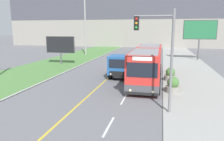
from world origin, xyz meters
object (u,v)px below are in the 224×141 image
at_px(car_distant, 136,56).
at_px(billboard_small, 60,45).
at_px(dump_truck, 123,66).
at_px(planter_round_second, 170,75).
at_px(utility_pole_far, 85,23).
at_px(billboard_large, 200,31).
at_px(planter_round_near, 173,85).
at_px(city_bus, 148,64).
at_px(traffic_light_mast, 161,49).

height_order(car_distant, billboard_small, billboard_small).
height_order(dump_truck, car_distant, dump_truck).
bearing_deg(planter_round_second, utility_pole_far, 129.08).
height_order(utility_pole_far, billboard_large, utility_pole_far).
height_order(planter_round_near, planter_round_second, planter_round_second).
distance_m(city_bus, car_distant, 14.16).
bearing_deg(city_bus, traffic_light_mast, -81.77).
bearing_deg(city_bus, planter_round_near, -61.85).
height_order(traffic_light_mast, billboard_large, billboard_large).
bearing_deg(traffic_light_mast, billboard_large, 76.61).
distance_m(city_bus, billboard_large, 17.34).
bearing_deg(billboard_small, utility_pole_far, 92.14).
bearing_deg(planter_round_second, billboard_large, 72.97).
bearing_deg(billboard_small, traffic_light_mast, -48.30).
xyz_separation_m(dump_truck, billboard_large, (9.55, 14.96, 3.44)).
xyz_separation_m(car_distant, planter_round_near, (4.97, -18.13, -0.07)).
bearing_deg(dump_truck, planter_round_near, -45.27).
height_order(dump_truck, utility_pole_far, utility_pole_far).
bearing_deg(traffic_light_mast, utility_pole_far, 117.70).
height_order(traffic_light_mast, planter_round_near, traffic_light_mast).
xyz_separation_m(billboard_large, planter_round_second, (-4.82, -15.73, -4.04)).
xyz_separation_m(utility_pole_far, traffic_light_mast, (14.36, -27.36, -2.28)).
xyz_separation_m(city_bus, planter_round_second, (2.20, -0.17, -1.00)).
height_order(utility_pole_far, billboard_small, utility_pole_far).
relative_size(dump_truck, utility_pole_far, 0.52).
bearing_deg(city_bus, billboard_small, 151.23).
height_order(city_bus, utility_pole_far, utility_pole_far).
bearing_deg(dump_truck, utility_pole_far, 120.32).
bearing_deg(billboard_small, billboard_large, 23.59).
distance_m(car_distant, utility_pole_far, 12.70).
xyz_separation_m(dump_truck, utility_pole_far, (-10.58, 18.09, 4.93)).
bearing_deg(planter_round_second, billboard_small, 154.40).
bearing_deg(dump_truck, billboard_large, 57.44).
bearing_deg(planter_round_near, billboard_small, 143.13).
xyz_separation_m(billboard_large, billboard_small, (-19.69, -8.60, -1.95)).
bearing_deg(billboard_small, car_distant, 34.73).
bearing_deg(planter_round_second, traffic_light_mast, -96.38).
bearing_deg(billboard_small, planter_round_second, -25.60).
xyz_separation_m(city_bus, planter_round_near, (2.28, -4.25, -1.00)).
distance_m(utility_pole_far, traffic_light_mast, 30.98).
relative_size(dump_truck, billboard_large, 0.99).
distance_m(dump_truck, planter_round_near, 6.86).
bearing_deg(car_distant, planter_round_second, -70.76).
bearing_deg(traffic_light_mast, city_bus, 98.23).
xyz_separation_m(dump_truck, billboard_small, (-10.14, 6.36, 1.49)).
xyz_separation_m(billboard_large, planter_round_near, (-4.75, -19.81, -4.05)).
relative_size(utility_pole_far, traffic_light_mast, 2.00).
xyz_separation_m(city_bus, billboard_large, (7.02, 15.56, 3.05)).
relative_size(city_bus, car_distant, 2.94).
bearing_deg(billboard_large, city_bus, -114.30).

